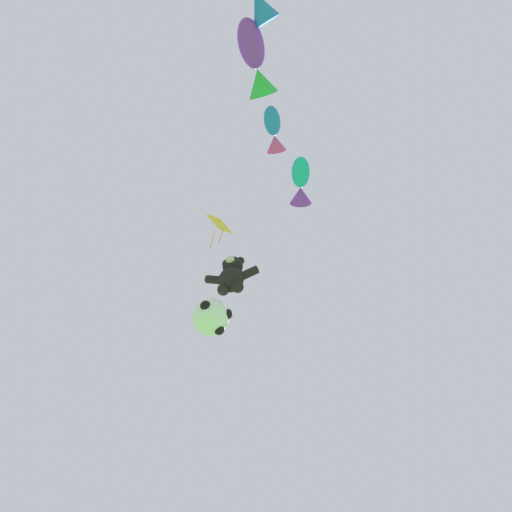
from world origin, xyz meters
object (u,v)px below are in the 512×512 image
teddy_bear_kite (232,275)px  soccer_ball_kite (211,317)px  fish_kite_teal (301,184)px  fish_kite_cobalt (274,132)px  fish_kite_violet (256,64)px  diamond_kite (219,225)px

teddy_bear_kite → soccer_ball_kite: 1.78m
fish_kite_teal → fish_kite_cobalt: (-0.61, -2.12, -0.31)m
soccer_ball_kite → fish_kite_violet: bearing=-65.2°
soccer_ball_kite → fish_kite_violet: 8.14m
fish_kite_violet → diamond_kite: size_ratio=0.90×
fish_kite_cobalt → diamond_kite: size_ratio=0.60×
teddy_bear_kite → soccer_ball_kite: bearing=162.1°
teddy_bear_kite → fish_kite_teal: bearing=-24.2°
teddy_bear_kite → fish_kite_violet: size_ratio=0.80×
soccer_ball_kite → teddy_bear_kite: bearing=-17.9°
diamond_kite → fish_kite_cobalt: bearing=-46.8°
teddy_bear_kite → soccer_ball_kite: size_ratio=1.57×
teddy_bear_kite → fish_kite_violet: bearing=-69.3°
fish_kite_teal → diamond_kite: (-3.43, 0.90, -0.14)m
soccer_ball_kite → fish_kite_cobalt: bearing=-52.3°
fish_kite_teal → diamond_kite: size_ratio=0.75×
soccer_ball_kite → fish_kite_violet: size_ratio=0.51×
teddy_bear_kite → diamond_kite: diamond_kite is taller
fish_kite_violet → fish_kite_cobalt: bearing=86.4°
teddy_bear_kite → fish_kite_teal: fish_kite_teal is taller
diamond_kite → soccer_ball_kite: bearing=82.3°
soccer_ball_kite → fish_kite_cobalt: size_ratio=0.76×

